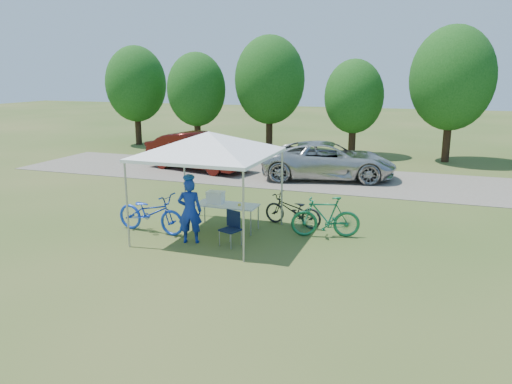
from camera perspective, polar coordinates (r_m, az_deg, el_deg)
ground at (r=13.24m, az=-5.20°, el=-4.91°), size 100.00×100.00×0.00m
gravel_strip at (r=20.54m, az=4.08°, el=1.81°), size 24.00×5.00×0.02m
canopy at (r=12.66m, az=-5.45°, el=6.56°), size 4.53×4.53×3.00m
treeline at (r=26.06m, az=7.18°, el=12.03°), size 24.89×4.28×6.30m
folding_table at (r=13.52m, az=-3.38°, el=-1.58°), size 1.70×0.71×0.70m
folding_chair at (r=12.36m, az=-2.78°, el=-3.80°), size 0.55×0.58×0.85m
cooler at (r=13.59m, az=-4.65°, el=-0.59°), size 0.46×0.31×0.33m
ice_cream_cup at (r=13.31m, az=-1.92°, el=-1.47°), size 0.08×0.08×0.06m
cyclist at (r=12.50m, az=-7.57°, el=-2.17°), size 0.69×0.56×1.64m
bike_blue at (r=13.56m, az=-11.94°, el=-2.32°), size 2.11×0.91×1.08m
bike_green at (r=13.03m, az=7.95°, el=-2.83°), size 1.85×0.96×1.07m
bike_dark at (r=13.86m, az=4.19°, el=-2.08°), size 1.81×0.94×0.90m
minivan at (r=20.10m, az=8.25°, el=3.61°), size 5.70×3.51×1.47m
sedan at (r=21.88m, az=-6.61°, el=4.63°), size 5.11×2.76×1.60m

